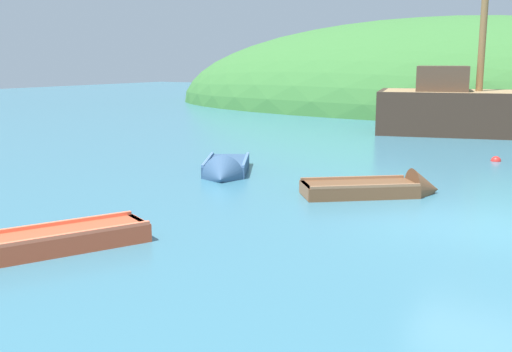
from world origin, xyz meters
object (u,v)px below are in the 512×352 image
at_px(rowboat_near_dock, 225,171).
at_px(buoy_red, 496,161).
at_px(rowboat_outer_left, 28,248).
at_px(rowboat_far, 382,191).

bearing_deg(rowboat_near_dock, buoy_red, 107.63).
relative_size(rowboat_outer_left, buoy_red, 11.49).
distance_m(rowboat_outer_left, rowboat_near_dock, 7.98).
height_order(rowboat_outer_left, rowboat_far, rowboat_far).
xyz_separation_m(rowboat_outer_left, buoy_red, (4.81, 14.53, -0.11)).
bearing_deg(rowboat_outer_left, rowboat_near_dock, -145.48).
xyz_separation_m(rowboat_outer_left, rowboat_far, (3.44, 7.68, -0.01)).
xyz_separation_m(rowboat_near_dock, buoy_red, (6.19, 6.67, -0.11)).
relative_size(rowboat_far, buoy_red, 10.04).
height_order(rowboat_near_dock, buoy_red, rowboat_near_dock).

